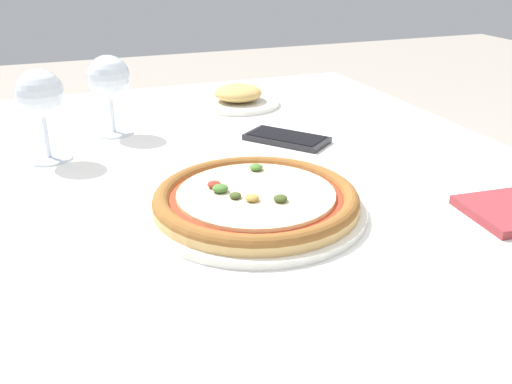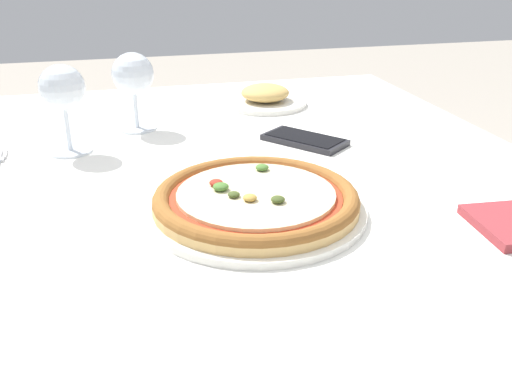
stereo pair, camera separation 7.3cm
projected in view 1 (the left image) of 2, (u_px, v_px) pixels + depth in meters
dining_table at (179, 225)px, 0.91m from camera, size 1.14×1.13×0.74m
pizza_plate at (256, 201)px, 0.74m from camera, size 0.29×0.29×0.04m
wine_glass_far_left at (40, 97)px, 0.89m from camera, size 0.07×0.07×0.15m
wine_glass_far_right at (109, 80)px, 1.01m from camera, size 0.08×0.08×0.14m
cell_phone at (287, 138)px, 1.01m from camera, size 0.14×0.16×0.01m
side_plate at (238, 97)px, 1.22m from camera, size 0.18×0.18×0.05m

